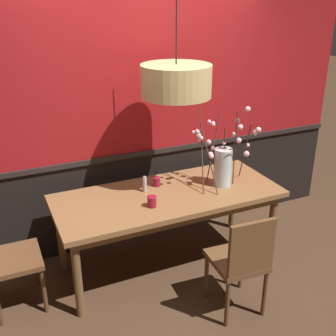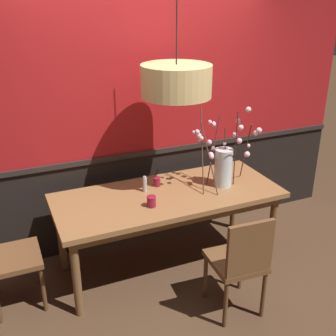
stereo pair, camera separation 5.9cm
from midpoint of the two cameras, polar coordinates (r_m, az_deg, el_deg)
ground_plane at (r=4.23m, az=-0.41°, el=-12.91°), size 24.00×24.00×0.00m
back_wall at (r=4.19m, az=-4.07°, el=6.87°), size 4.60×0.14×2.66m
dining_table at (r=3.87m, az=-0.44°, el=-4.60°), size 2.07×0.87×0.77m
chair_far_side_right at (r=4.78m, az=-0.80°, el=-1.13°), size 0.41×0.42×0.95m
chair_far_side_left at (r=4.57m, az=-8.87°, el=-2.81°), size 0.44×0.46×0.91m
chair_head_west_end at (r=3.71m, az=-21.92°, el=-10.85°), size 0.42×0.46×0.93m
chair_near_side_right at (r=3.44m, az=9.50°, el=-12.20°), size 0.43×0.46×0.92m
vase_with_blossoms at (r=3.94m, az=7.10°, el=0.52°), size 0.64×0.51×0.78m
candle_holder_nearer_center at (r=3.59m, az=-2.69°, el=-4.58°), size 0.08×0.08×0.10m
candle_holder_nearer_edge at (r=3.96m, az=-1.99°, el=-1.87°), size 0.07×0.07×0.09m
condiment_bottle at (r=3.84m, az=-3.64°, el=-2.22°), size 0.04×0.04×0.15m
pendant_lamp at (r=3.60m, az=0.62°, el=11.78°), size 0.60×0.60×1.02m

